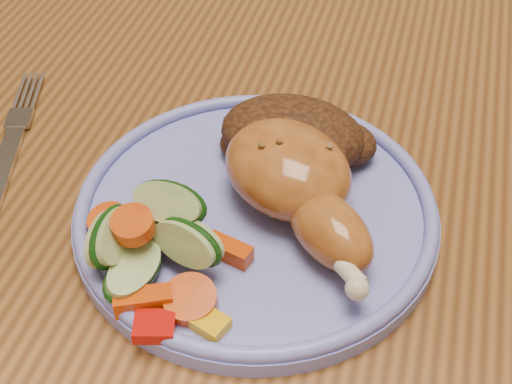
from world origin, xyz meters
The scene contains 8 objects.
dining_table centered at (0.00, 0.00, 0.67)m, with size 0.90×1.40×0.75m.
chair_far centered at (0.00, 0.63, 0.49)m, with size 0.42×0.42×0.91m.
plate centered at (-0.04, -0.12, 0.76)m, with size 0.25×0.25×0.01m, color #7175CF.
plate_rim centered at (-0.04, -0.12, 0.77)m, with size 0.24×0.24×0.01m, color #7175CF.
chicken_leg centered at (-0.01, -0.11, 0.79)m, with size 0.14×0.15×0.05m.
rice_pilaf centered at (-0.02, -0.06, 0.78)m, with size 0.11×0.08×0.05m.
vegetable_pile centered at (-0.09, -0.18, 0.78)m, with size 0.11×0.11×0.06m.
fork centered at (-0.23, -0.11, 0.75)m, with size 0.07×0.17×0.00m.
Camera 1 is at (0.05, -0.45, 1.10)m, focal length 50.00 mm.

